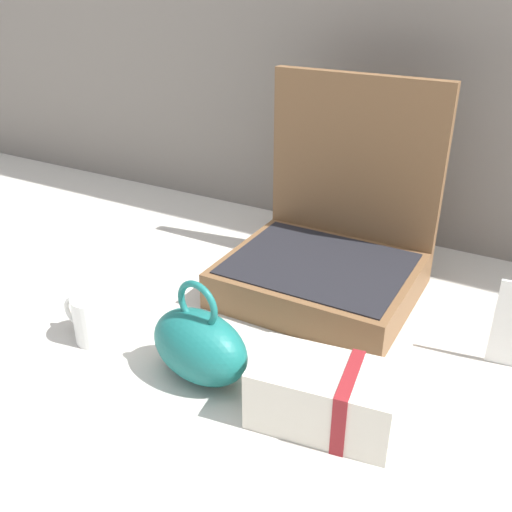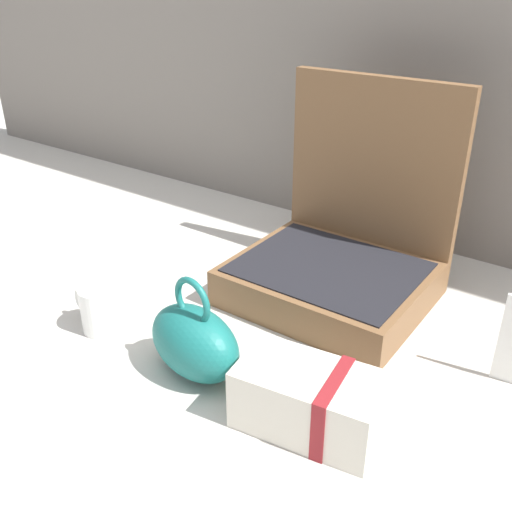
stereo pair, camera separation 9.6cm
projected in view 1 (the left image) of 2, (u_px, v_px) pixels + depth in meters
ground_plane at (248, 335)px, 1.07m from camera, size 6.00×6.00×0.00m
open_suitcase at (329, 248)px, 1.19m from camera, size 0.37×0.33×0.42m
teal_pouch_handbag at (200, 345)px, 0.93m from camera, size 0.20×0.14×0.18m
cream_toiletry_bag at (326, 396)px, 0.85m from camera, size 0.23×0.14×0.10m
coffee_mug at (94, 318)px, 1.04m from camera, size 0.11×0.08×0.09m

